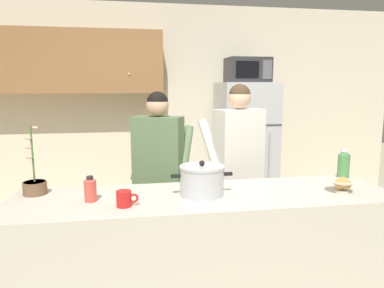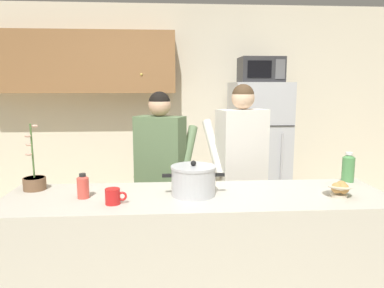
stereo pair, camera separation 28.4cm
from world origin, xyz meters
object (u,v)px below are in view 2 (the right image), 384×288
object	(u,v)px
bottle_mid_counter	(83,186)
potted_orchid	(34,180)
coffee_mug	(113,196)
refrigerator	(258,154)
cooking_pot	(193,180)
bottle_near_edge	(348,167)
bread_bowl	(340,189)
person_near_pot	(161,163)
microwave	(261,70)
person_by_sink	(241,157)

from	to	relation	value
bottle_mid_counter	potted_orchid	world-z (taller)	potted_orchid
coffee_mug	potted_orchid	size ratio (longest dim) A/B	0.29
refrigerator	cooking_pot	size ratio (longest dim) A/B	4.11
coffee_mug	bottle_near_edge	bearing A→B (deg)	13.65
refrigerator	cooking_pot	xyz separation A→B (m)	(-0.90, -1.84, 0.18)
refrigerator	potted_orchid	world-z (taller)	refrigerator
coffee_mug	bottle_mid_counter	size ratio (longest dim) A/B	0.82
bread_bowl	person_near_pot	bearing A→B (deg)	144.23
bottle_near_edge	bottle_mid_counter	world-z (taller)	bottle_near_edge
microwave	person_near_pot	bearing A→B (deg)	-135.59
refrigerator	coffee_mug	bearing A→B (deg)	-124.95
microwave	person_by_sink	bearing A→B (deg)	-111.59
potted_orchid	bottle_mid_counter	bearing A→B (deg)	-29.54
potted_orchid	person_near_pot	bearing A→B (deg)	31.59
bread_bowl	bottle_near_edge	xyz separation A→B (m)	(0.24, 0.36, 0.06)
bread_bowl	potted_orchid	xyz separation A→B (m)	(-2.01, 0.31, 0.01)
refrigerator	bottle_near_edge	xyz separation A→B (m)	(0.27, -1.59, 0.19)
bottle_near_edge	microwave	bearing A→B (deg)	99.91
refrigerator	person_near_pot	bearing A→B (deg)	-135.02
person_near_pot	bottle_near_edge	xyz separation A→B (m)	(1.40, -0.47, 0.05)
person_by_sink	potted_orchid	world-z (taller)	person_by_sink
coffee_mug	potted_orchid	xyz separation A→B (m)	(-0.58, 0.35, 0.02)
microwave	bottle_mid_counter	bearing A→B (deg)	-131.05
bottle_near_edge	bread_bowl	bearing A→B (deg)	-123.39
person_near_pot	bottle_mid_counter	world-z (taller)	person_near_pot
coffee_mug	cooking_pot	bearing A→B (deg)	16.72
person_by_sink	cooking_pot	world-z (taller)	person_by_sink
bottle_near_edge	potted_orchid	bearing A→B (deg)	-178.51
potted_orchid	refrigerator	bearing A→B (deg)	39.80
coffee_mug	potted_orchid	distance (m)	0.68
person_by_sink	coffee_mug	bearing A→B (deg)	-137.63
microwave	coffee_mug	xyz separation A→B (m)	(-1.39, -1.97, -0.84)
bottle_mid_counter	potted_orchid	size ratio (longest dim) A/B	0.35
potted_orchid	coffee_mug	bearing A→B (deg)	-30.68
microwave	potted_orchid	xyz separation A→B (m)	(-1.98, -1.63, -0.82)
person_near_pot	coffee_mug	world-z (taller)	person_near_pot
microwave	person_near_pot	distance (m)	1.78
coffee_mug	microwave	bearing A→B (deg)	54.75
microwave	bottle_mid_counter	xyz separation A→B (m)	(-1.60, -1.84, -0.81)
cooking_pot	potted_orchid	world-z (taller)	potted_orchid
bottle_near_edge	person_by_sink	bearing A→B (deg)	146.38
cooking_pot	refrigerator	bearing A→B (deg)	64.04
microwave	bread_bowl	bearing A→B (deg)	-89.01
bottle_mid_counter	bottle_near_edge	bearing A→B (deg)	8.25
bottle_near_edge	bottle_mid_counter	size ratio (longest dim) A/B	1.39
refrigerator	cooking_pot	distance (m)	2.06
microwave	cooking_pot	size ratio (longest dim) A/B	1.18
person_by_sink	cooking_pot	size ratio (longest dim) A/B	4.05
refrigerator	bread_bowl	world-z (taller)	refrigerator
refrigerator	person_by_sink	world-z (taller)	refrigerator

